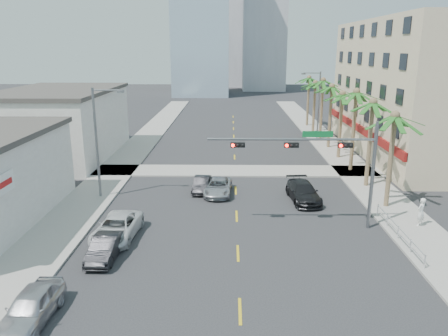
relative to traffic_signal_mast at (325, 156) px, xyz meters
The scene contains 26 objects.
ground 11.06m from the traffic_signal_mast, 126.03° to the right, with size 260.00×260.00×0.00m, color #262628.
sidewalk_right 14.44m from the traffic_signal_mast, 62.71° to the left, with size 4.00×120.00×0.15m, color gray.
sidewalk_left 22.05m from the traffic_signal_mast, 145.89° to the left, with size 4.00×120.00×0.15m, color gray.
sidewalk_cross 15.99m from the traffic_signal_mast, 112.38° to the left, with size 80.00×4.00×0.15m, color gray.
building_right 27.47m from the traffic_signal_mast, 53.68° to the left, with size 15.25×28.00×15.00m.
building_left_far 32.30m from the traffic_signal_mast, 141.59° to the left, with size 11.00×18.00×7.20m, color beige.
tower_far_center 118.45m from the traffic_signal_mast, 94.29° to the left, with size 16.00×16.00×42.00m, color #ADADB2.
traffic_signal_mast is the anchor object (origin of this frame).
palm_tree_0 7.37m from the traffic_signal_mast, 34.84° to the left, with size 4.80×4.80×7.80m.
palm_tree_1 11.18m from the traffic_signal_mast, 57.84° to the left, with size 4.80×4.80×8.16m.
palm_tree_2 15.81m from the traffic_signal_mast, 68.07° to the left, with size 4.80×4.80×8.52m.
palm_tree_3 20.59m from the traffic_signal_mast, 73.51° to the left, with size 4.80×4.80×7.80m.
palm_tree_4 25.63m from the traffic_signal_mast, 76.83° to the left, with size 4.80×4.80×8.16m.
palm_tree_5 30.72m from the traffic_signal_mast, 79.05° to the left, with size 4.80×4.80×8.52m.
palm_tree_6 35.78m from the traffic_signal_mast, 80.63° to the left, with size 4.80×4.80×7.80m.
palm_tree_7 40.93m from the traffic_signal_mast, 81.82° to the left, with size 4.80×4.80×8.16m.
streetlight_left 17.84m from the traffic_signal_mast, 160.18° to the left, with size 2.55×0.25×9.00m.
streetlight_right 30.50m from the traffic_signal_mast, 80.16° to the left, with size 2.55×0.25×9.00m.
guardrail 6.59m from the traffic_signal_mast, 23.39° to the right, with size 0.08×8.08×1.00m.
car_parked_near 19.18m from the traffic_signal_mast, 144.35° to the right, with size 1.78×4.43×1.51m, color silver.
car_parked_mid 15.02m from the traffic_signal_mast, 161.04° to the right, with size 1.42×4.06×1.34m, color black.
car_parked_far 14.39m from the traffic_signal_mast, behind, with size 2.42×5.25×1.46m, color silver.
car_lane_left 12.56m from the traffic_signal_mast, 137.98° to the left, with size 1.32×3.78×1.25m, color black.
car_lane_center 11.06m from the traffic_signal_mast, 135.88° to the left, with size 2.17×4.71×1.31m, color #B5B5BA.
car_lane_right 6.99m from the traffic_signal_mast, 93.94° to the left, with size 2.11×5.18×1.50m, color black.
pedestrian 7.84m from the traffic_signal_mast, ahead, with size 0.72×0.48×1.99m, color white.
Camera 1 is at (-0.49, -20.00, 11.97)m, focal length 35.00 mm.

